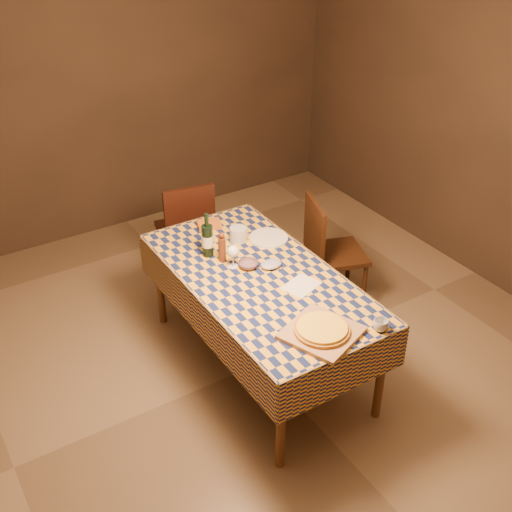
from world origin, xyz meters
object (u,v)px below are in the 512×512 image
(pizza, at_px, (322,329))
(chair_right, at_px, (328,248))
(dining_table, at_px, (260,285))
(cutting_board, at_px, (322,333))
(white_plate, at_px, (269,238))
(wine_bottle, at_px, (207,240))
(chair_far, at_px, (187,227))
(bowl, at_px, (248,265))

(pizza, height_order, chair_right, chair_right)
(dining_table, relative_size, chair_right, 1.98)
(cutting_board, height_order, pizza, pizza)
(cutting_board, xyz_separation_m, white_plate, (0.33, 1.08, -0.00))
(cutting_board, height_order, wine_bottle, wine_bottle)
(dining_table, height_order, cutting_board, cutting_board)
(white_plate, xyz_separation_m, chair_right, (0.55, -0.01, -0.26))
(cutting_board, relative_size, chair_right, 0.42)
(cutting_board, bearing_deg, pizza, -90.00)
(dining_table, xyz_separation_m, chair_right, (0.86, 0.36, -0.17))
(white_plate, bearing_deg, chair_right, -1.03)
(dining_table, distance_m, cutting_board, 0.71)
(dining_table, distance_m, pizza, 0.71)
(wine_bottle, relative_size, white_plate, 1.15)
(cutting_board, height_order, white_plate, cutting_board)
(pizza, xyz_separation_m, chair_right, (0.88, 1.07, -0.29))
(white_plate, bearing_deg, pizza, -107.04)
(wine_bottle, bearing_deg, pizza, -82.56)
(pizza, height_order, wine_bottle, wine_bottle)
(dining_table, distance_m, wine_bottle, 0.49)
(chair_far, relative_size, chair_right, 1.00)
(cutting_board, bearing_deg, chair_right, 50.54)
(chair_far, distance_m, chair_right, 1.18)
(dining_table, bearing_deg, bowl, 95.34)
(cutting_board, distance_m, chair_right, 1.41)
(pizza, relative_size, chair_far, 0.47)
(dining_table, relative_size, chair_far, 1.98)
(dining_table, relative_size, bowl, 13.59)
(dining_table, height_order, white_plate, white_plate)
(pizza, xyz_separation_m, chair_far, (0.09, 1.95, -0.29))
(pizza, bearing_deg, wine_bottle, 97.44)
(pizza, bearing_deg, cutting_board, 90.00)
(bowl, distance_m, white_plate, 0.40)
(bowl, xyz_separation_m, wine_bottle, (-0.15, 0.29, 0.10))
(pizza, distance_m, chair_right, 1.41)
(white_plate, bearing_deg, dining_table, -129.72)
(cutting_board, bearing_deg, dining_table, 88.34)
(cutting_board, height_order, bowl, bowl)
(cutting_board, distance_m, bowl, 0.83)
(wine_bottle, xyz_separation_m, white_plate, (0.48, -0.04, -0.11))
(bowl, distance_m, chair_right, 0.94)
(dining_table, height_order, chair_right, chair_right)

